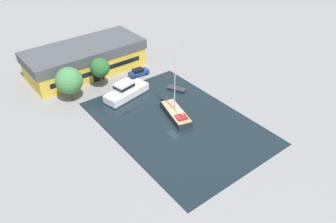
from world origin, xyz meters
The scene contains 9 objects.
ground_plane centered at (0.00, 0.00, 0.00)m, with size 440.00×440.00×0.00m, color gray.
water_canal centered at (0.00, 0.00, 0.00)m, with size 21.85×31.68×0.01m, color black.
warehouse_building centered at (-3.72, 26.79, 3.05)m, with size 25.05×11.37×6.03m.
quay_tree_near_building centered at (-4.40, 18.64, 4.43)m, with size 3.89×3.89×6.39m.
quay_tree_by_water centered at (-11.18, 17.93, 4.18)m, with size 5.07×5.07×6.72m.
parked_car centered at (4.23, 18.18, 0.81)m, with size 4.37×2.12×1.61m.
sailboat_moored centered at (1.03, 1.56, 0.73)m, with size 4.50×9.45×14.84m.
motor_cruiser centered at (-2.50, 12.38, 1.21)m, with size 9.69×5.15×3.32m.
small_dinghy centered at (6.85, 8.41, 0.25)m, with size 2.94×4.05×0.49m.
Camera 1 is at (-29.05, -35.20, 34.21)m, focal length 35.00 mm.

